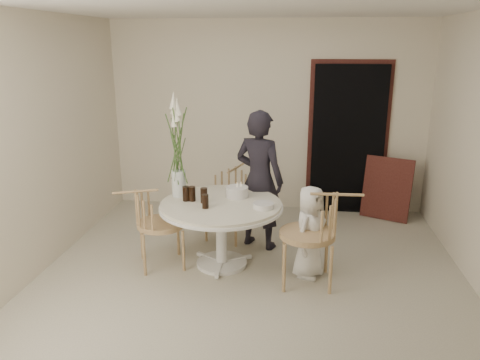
# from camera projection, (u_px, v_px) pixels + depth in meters

# --- Properties ---
(ground) EXTENTS (4.50, 4.50, 0.00)m
(ground) POSITION_uv_depth(u_px,v_px,m) (251.00, 277.00, 4.94)
(ground) COLOR beige
(ground) RESTS_ON ground
(room_shell) EXTENTS (4.50, 4.50, 4.50)m
(room_shell) POSITION_uv_depth(u_px,v_px,m) (252.00, 125.00, 4.48)
(room_shell) COLOR white
(room_shell) RESTS_ON ground
(doorway) EXTENTS (1.00, 0.10, 2.10)m
(doorway) POSITION_uv_depth(u_px,v_px,m) (348.00, 140.00, 6.59)
(doorway) COLOR black
(doorway) RESTS_ON ground
(door_trim) EXTENTS (1.12, 0.03, 2.22)m
(door_trim) POSITION_uv_depth(u_px,v_px,m) (348.00, 136.00, 6.61)
(door_trim) COLOR #5A261F
(door_trim) RESTS_ON ground
(table) EXTENTS (1.33, 1.33, 0.73)m
(table) POSITION_uv_depth(u_px,v_px,m) (221.00, 213.00, 5.05)
(table) COLOR white
(table) RESTS_ON ground
(picture_frame) EXTENTS (0.68, 0.44, 0.86)m
(picture_frame) POSITION_uv_depth(u_px,v_px,m) (387.00, 189.00, 6.47)
(picture_frame) COLOR #5A261F
(picture_frame) RESTS_ON ground
(chair_far) EXTENTS (0.58, 0.61, 0.88)m
(chair_far) POSITION_uv_depth(u_px,v_px,m) (232.00, 193.00, 5.88)
(chair_far) COLOR tan
(chair_far) RESTS_ON ground
(chair_right) EXTENTS (0.61, 0.56, 0.98)m
(chair_right) POSITION_uv_depth(u_px,v_px,m) (322.00, 225.00, 4.66)
(chair_right) COLOR tan
(chair_right) RESTS_ON ground
(chair_left) EXTENTS (0.64, 0.62, 0.90)m
(chair_left) POSITION_uv_depth(u_px,v_px,m) (149.00, 217.00, 5.02)
(chair_left) COLOR tan
(chair_left) RESTS_ON ground
(girl) EXTENTS (0.71, 0.60, 1.66)m
(girl) POSITION_uv_depth(u_px,v_px,m) (259.00, 180.00, 5.48)
(girl) COLOR black
(girl) RESTS_ON ground
(boy) EXTENTS (0.50, 0.57, 0.99)m
(boy) POSITION_uv_depth(u_px,v_px,m) (310.00, 232.00, 4.85)
(boy) COLOR white
(boy) RESTS_ON ground
(birthday_cake) EXTENTS (0.25, 0.25, 0.17)m
(birthday_cake) POSITION_uv_depth(u_px,v_px,m) (237.00, 192.00, 5.18)
(birthday_cake) COLOR silver
(birthday_cake) RESTS_ON table
(cola_tumbler_a) EXTENTS (0.09, 0.09, 0.16)m
(cola_tumbler_a) POSITION_uv_depth(u_px,v_px,m) (192.00, 194.00, 5.05)
(cola_tumbler_a) COLOR black
(cola_tumbler_a) RESTS_ON table
(cola_tumbler_b) EXTENTS (0.07, 0.07, 0.15)m
(cola_tumbler_b) POSITION_uv_depth(u_px,v_px,m) (205.00, 201.00, 4.83)
(cola_tumbler_b) COLOR black
(cola_tumbler_b) RESTS_ON table
(cola_tumbler_c) EXTENTS (0.10, 0.10, 0.16)m
(cola_tumbler_c) POSITION_uv_depth(u_px,v_px,m) (186.00, 194.00, 5.05)
(cola_tumbler_c) COLOR black
(cola_tumbler_c) RESTS_ON table
(cola_tumbler_d) EXTENTS (0.09, 0.09, 0.16)m
(cola_tumbler_d) POSITION_uv_depth(u_px,v_px,m) (204.00, 195.00, 4.99)
(cola_tumbler_d) COLOR black
(cola_tumbler_d) RESTS_ON table
(plate_stack) EXTENTS (0.23, 0.23, 0.05)m
(plate_stack) POSITION_uv_depth(u_px,v_px,m) (263.00, 205.00, 4.85)
(plate_stack) COLOR silver
(plate_stack) RESTS_ON table
(flower_vase) EXTENTS (0.16, 0.16, 1.16)m
(flower_vase) POSITION_uv_depth(u_px,v_px,m) (178.00, 148.00, 5.08)
(flower_vase) COLOR silver
(flower_vase) RESTS_ON table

